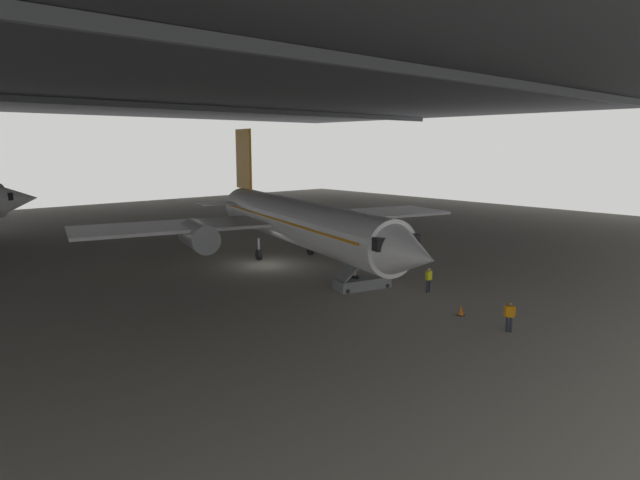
{
  "coord_description": "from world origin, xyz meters",
  "views": [
    {
      "loc": [
        -24.51,
        -33.83,
        9.24
      ],
      "look_at": [
        1.39,
        -4.73,
        2.47
      ],
      "focal_mm": 30.47,
      "sensor_mm": 36.0,
      "label": 1
    }
  ],
  "objects_px": {
    "airplane_main": "(294,221)",
    "baggage_tug": "(318,234)",
    "boarding_stairs": "(363,277)",
    "crew_worker_by_stairs": "(429,278)",
    "crew_worker_near_nose": "(510,315)",
    "traffic_cone_orange": "(461,310)"
  },
  "relations": [
    {
      "from": "airplane_main",
      "to": "baggage_tug",
      "type": "relative_size",
      "value": 14.74
    },
    {
      "from": "boarding_stairs",
      "to": "crew_worker_by_stairs",
      "type": "distance_m",
      "value": 4.25
    },
    {
      "from": "crew_worker_near_nose",
      "to": "crew_worker_by_stairs",
      "type": "bearing_deg",
      "value": 67.19
    },
    {
      "from": "boarding_stairs",
      "to": "crew_worker_by_stairs",
      "type": "height_order",
      "value": "boarding_stairs"
    },
    {
      "from": "airplane_main",
      "to": "baggage_tug",
      "type": "distance_m",
      "value": 11.08
    },
    {
      "from": "baggage_tug",
      "to": "crew_worker_near_nose",
      "type": "bearing_deg",
      "value": -112.08
    },
    {
      "from": "boarding_stairs",
      "to": "traffic_cone_orange",
      "type": "height_order",
      "value": "boarding_stairs"
    },
    {
      "from": "boarding_stairs",
      "to": "crew_worker_by_stairs",
      "type": "bearing_deg",
      "value": -55.97
    },
    {
      "from": "airplane_main",
      "to": "boarding_stairs",
      "type": "distance_m",
      "value": 9.91
    },
    {
      "from": "boarding_stairs",
      "to": "baggage_tug",
      "type": "xyz_separation_m",
      "value": [
        10.22,
        16.08,
        -0.19
      ]
    },
    {
      "from": "crew_worker_near_nose",
      "to": "traffic_cone_orange",
      "type": "height_order",
      "value": "crew_worker_near_nose"
    },
    {
      "from": "boarding_stairs",
      "to": "crew_worker_by_stairs",
      "type": "relative_size",
      "value": 2.81
    },
    {
      "from": "crew_worker_near_nose",
      "to": "baggage_tug",
      "type": "distance_m",
      "value": 29.05
    },
    {
      "from": "airplane_main",
      "to": "crew_worker_near_nose",
      "type": "height_order",
      "value": "airplane_main"
    },
    {
      "from": "crew_worker_near_nose",
      "to": "crew_worker_by_stairs",
      "type": "xyz_separation_m",
      "value": [
        3.08,
        7.32,
        0.03
      ]
    },
    {
      "from": "crew_worker_near_nose",
      "to": "baggage_tug",
      "type": "height_order",
      "value": "crew_worker_near_nose"
    },
    {
      "from": "airplane_main",
      "to": "crew_worker_by_stairs",
      "type": "height_order",
      "value": "airplane_main"
    },
    {
      "from": "airplane_main",
      "to": "traffic_cone_orange",
      "type": "height_order",
      "value": "airplane_main"
    },
    {
      "from": "boarding_stairs",
      "to": "traffic_cone_orange",
      "type": "distance_m",
      "value": 7.69
    },
    {
      "from": "crew_worker_near_nose",
      "to": "traffic_cone_orange",
      "type": "relative_size",
      "value": 2.62
    },
    {
      "from": "airplane_main",
      "to": "baggage_tug",
      "type": "xyz_separation_m",
      "value": [
        8.37,
        6.7,
        -2.81
      ]
    },
    {
      "from": "crew_worker_by_stairs",
      "to": "baggage_tug",
      "type": "height_order",
      "value": "crew_worker_by_stairs"
    }
  ]
}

